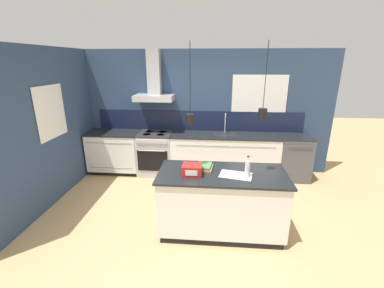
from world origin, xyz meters
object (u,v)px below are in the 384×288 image
bottle_on_island (248,168)px  red_supply_box (192,170)px  oven_range (156,153)px  book_stack (204,167)px  dishwasher (293,157)px

bottle_on_island → red_supply_box: bottle_on_island is taller
oven_range → bottle_on_island: bottle_on_island is taller
book_stack → red_supply_box: size_ratio=1.20×
red_supply_box → book_stack: bearing=53.0°
oven_range → red_supply_box: (0.97, -2.00, 0.53)m
dishwasher → bottle_on_island: 2.42m
bottle_on_island → book_stack: bearing=159.4°
bottle_on_island → book_stack: (-0.57, 0.22, -0.09)m
bottle_on_island → red_supply_box: size_ratio=1.14×
book_stack → oven_range: bearing=121.9°
red_supply_box → oven_range: bearing=115.7°
oven_range → bottle_on_island: bearing=-49.9°
oven_range → book_stack: (1.12, -1.80, 0.48)m
dishwasher → bottle_on_island: bottle_on_island is taller
book_stack → bottle_on_island: bearing=-20.6°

